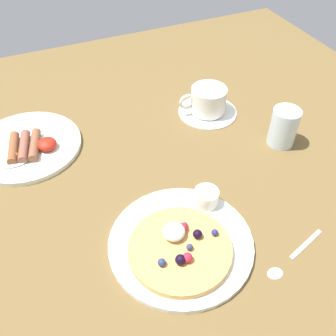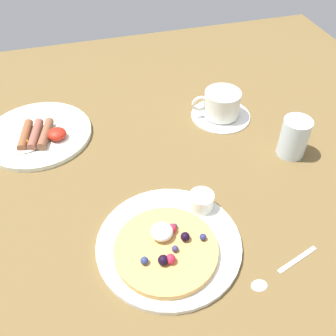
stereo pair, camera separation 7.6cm
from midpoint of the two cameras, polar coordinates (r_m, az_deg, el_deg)
ground_plane at (r=81.75cm, az=-6.43°, el=-3.39°), size 154.63×137.12×3.00cm
pancake_plate at (r=70.34cm, az=-1.23°, el=-11.25°), size 26.08×26.08×1.05cm
pancake_with_berries at (r=68.08cm, az=-1.54°, el=-11.93°), size 18.18×18.18×3.71cm
syrup_ramekin at (r=74.32cm, az=2.78°, el=-4.48°), size 4.81×4.81×3.25cm
breakfast_plate at (r=95.59cm, az=-22.47°, el=2.95°), size 25.10×25.10×1.11cm
fried_breakfast at (r=92.54cm, az=-22.35°, el=2.69°), size 13.31×10.76×2.59cm
coffee_saucer at (r=99.51cm, az=3.69°, el=8.30°), size 14.87×14.87×0.75cm
coffee_cup at (r=97.40cm, az=3.70°, el=10.02°), size 12.02×8.89×6.29cm
teaspoon at (r=70.62cm, az=14.26°, el=-13.47°), size 14.42×5.55×0.60cm
water_glass at (r=90.41cm, az=14.35°, el=5.94°), size 6.24×6.24×9.03cm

